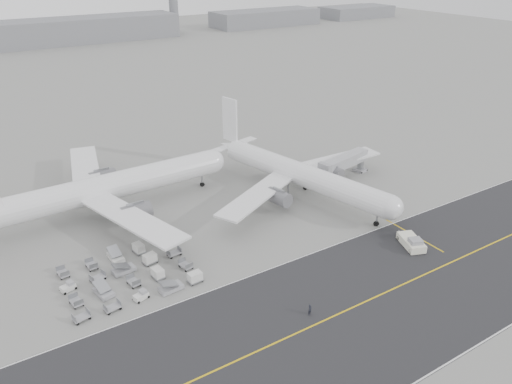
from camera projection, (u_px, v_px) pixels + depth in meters
ground at (265, 262)px, 90.12m from camera, size 700.00×700.00×0.00m
taxiway at (354, 307)px, 78.85m from camera, size 220.00×59.00×0.03m
horizon_buildings at (72, 43)px, 302.18m from camera, size 520.00×28.00×28.00m
control_tower at (174, 7)px, 332.41m from camera, size 7.00×7.00×31.25m
airliner_a at (105, 188)px, 104.89m from camera, size 57.79×57.10×19.92m
airliner_b at (298, 173)px, 112.88m from camera, size 50.84×51.98×18.20m
pushback_tug at (412, 242)px, 94.39m from camera, size 5.13×8.41×2.40m
jet_bridge at (344, 163)px, 120.76m from camera, size 16.95×6.44×6.32m
gse_cluster at (129, 279)px, 85.62m from camera, size 29.60×25.11×1.96m
stray_dolly at (381, 208)px, 108.93m from camera, size 2.78×3.37×1.79m
ground_crew_a at (310, 310)px, 76.76m from camera, size 0.81×0.69×1.89m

